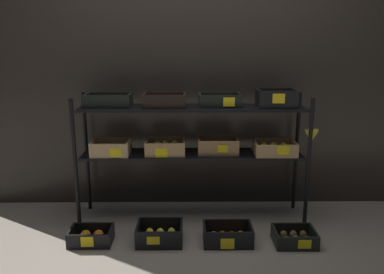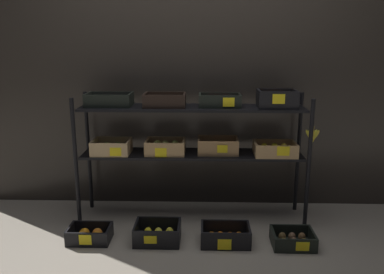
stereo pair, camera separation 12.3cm
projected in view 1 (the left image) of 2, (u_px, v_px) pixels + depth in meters
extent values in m
plane|color=gray|center=(192.00, 217.00, 3.41)|extent=(10.00, 10.00, 0.00)
cube|color=#2D2823|center=(192.00, 85.00, 3.52)|extent=(4.21, 0.12, 2.14)
cylinder|color=black|center=(75.00, 165.00, 3.11)|extent=(0.03, 0.03, 1.04)
cylinder|color=black|center=(308.00, 164.00, 3.12)|extent=(0.03, 0.03, 1.04)
cylinder|color=black|center=(87.00, 152.00, 3.45)|extent=(0.03, 0.03, 1.04)
cylinder|color=black|center=(296.00, 152.00, 3.47)|extent=(0.03, 0.03, 1.04)
cube|color=black|center=(192.00, 154.00, 3.28)|extent=(1.77, 0.32, 0.02)
cube|color=black|center=(192.00, 108.00, 3.19)|extent=(1.77, 0.32, 0.02)
cube|color=tan|center=(111.00, 154.00, 3.23)|extent=(0.30, 0.23, 0.01)
cube|color=tan|center=(108.00, 150.00, 3.12)|extent=(0.30, 0.02, 0.10)
cube|color=tan|center=(113.00, 143.00, 3.33)|extent=(0.30, 0.02, 0.10)
cube|color=tan|center=(93.00, 147.00, 3.22)|extent=(0.02, 0.20, 0.10)
cube|color=tan|center=(129.00, 147.00, 3.22)|extent=(0.02, 0.20, 0.10)
sphere|color=#86B43A|center=(105.00, 150.00, 3.19)|extent=(0.07, 0.07, 0.07)
sphere|color=#89BB3E|center=(117.00, 150.00, 3.19)|extent=(0.07, 0.07, 0.07)
sphere|color=#96BE3B|center=(106.00, 147.00, 3.26)|extent=(0.07, 0.07, 0.07)
sphere|color=#8FB535|center=(117.00, 148.00, 3.26)|extent=(0.07, 0.07, 0.07)
cube|color=yellow|center=(116.00, 153.00, 3.11)|extent=(0.09, 0.01, 0.07)
cube|color=tan|center=(166.00, 153.00, 3.25)|extent=(0.32, 0.23, 0.01)
cube|color=tan|center=(165.00, 150.00, 3.14)|extent=(0.32, 0.02, 0.10)
cube|color=tan|center=(166.00, 143.00, 3.34)|extent=(0.32, 0.02, 0.10)
cube|color=tan|center=(147.00, 146.00, 3.24)|extent=(0.02, 0.19, 0.10)
cube|color=tan|center=(184.00, 146.00, 3.24)|extent=(0.02, 0.19, 0.10)
ellipsoid|color=#AAC053|center=(156.00, 148.00, 3.21)|extent=(0.07, 0.07, 0.09)
ellipsoid|color=#BBC35D|center=(166.00, 148.00, 3.21)|extent=(0.07, 0.07, 0.09)
ellipsoid|color=#AFB34E|center=(174.00, 148.00, 3.21)|extent=(0.07, 0.07, 0.09)
ellipsoid|color=#A8B44A|center=(157.00, 146.00, 3.27)|extent=(0.07, 0.07, 0.09)
ellipsoid|color=#AAAD55|center=(165.00, 146.00, 3.27)|extent=(0.07, 0.07, 0.09)
ellipsoid|color=#AEC353|center=(175.00, 146.00, 3.27)|extent=(0.07, 0.07, 0.09)
cube|color=yellow|center=(161.00, 153.00, 3.13)|extent=(0.09, 0.01, 0.07)
cube|color=#A87F51|center=(218.00, 152.00, 3.29)|extent=(0.32, 0.22, 0.01)
cube|color=#A87F51|center=(219.00, 148.00, 3.17)|extent=(0.32, 0.02, 0.11)
cube|color=#A87F51|center=(217.00, 141.00, 3.37)|extent=(0.32, 0.02, 0.11)
cube|color=#A87F51|center=(199.00, 145.00, 3.27)|extent=(0.02, 0.19, 0.11)
cube|color=#A87F51|center=(237.00, 144.00, 3.27)|extent=(0.02, 0.19, 0.11)
sphere|color=#E2C64C|center=(211.00, 148.00, 3.25)|extent=(0.07, 0.07, 0.07)
sphere|color=#E3B957|center=(225.00, 148.00, 3.24)|extent=(0.07, 0.07, 0.07)
sphere|color=#D6BB50|center=(210.00, 146.00, 3.31)|extent=(0.07, 0.07, 0.07)
sphere|color=gold|center=(224.00, 146.00, 3.30)|extent=(0.07, 0.07, 0.07)
cube|color=yellow|center=(223.00, 149.00, 3.17)|extent=(0.08, 0.02, 0.07)
cube|color=tan|center=(274.00, 154.00, 3.24)|extent=(0.33, 0.23, 0.01)
cube|color=tan|center=(277.00, 151.00, 3.12)|extent=(0.33, 0.02, 0.09)
cube|color=tan|center=(272.00, 144.00, 3.33)|extent=(0.33, 0.02, 0.09)
cube|color=tan|center=(255.00, 147.00, 3.22)|extent=(0.02, 0.20, 0.09)
cube|color=tan|center=(294.00, 147.00, 3.23)|extent=(0.02, 0.20, 0.09)
ellipsoid|color=yellow|center=(266.00, 149.00, 3.19)|extent=(0.06, 0.06, 0.08)
ellipsoid|color=yellow|center=(275.00, 149.00, 3.19)|extent=(0.06, 0.06, 0.08)
ellipsoid|color=yellow|center=(286.00, 149.00, 3.19)|extent=(0.06, 0.06, 0.08)
ellipsoid|color=yellow|center=(264.00, 147.00, 3.26)|extent=(0.06, 0.06, 0.08)
ellipsoid|color=yellow|center=(274.00, 147.00, 3.26)|extent=(0.06, 0.06, 0.08)
ellipsoid|color=yellow|center=(283.00, 147.00, 3.26)|extent=(0.06, 0.06, 0.08)
cube|color=yellow|center=(283.00, 150.00, 3.11)|extent=(0.10, 0.01, 0.07)
cube|color=black|center=(109.00, 106.00, 3.19)|extent=(0.36, 0.23, 0.01)
cube|color=black|center=(106.00, 101.00, 3.08)|extent=(0.36, 0.02, 0.09)
cube|color=black|center=(111.00, 97.00, 3.28)|extent=(0.36, 0.02, 0.09)
cube|color=black|center=(87.00, 99.00, 3.18)|extent=(0.02, 0.20, 0.09)
cube|color=black|center=(130.00, 99.00, 3.18)|extent=(0.02, 0.20, 0.09)
sphere|color=#61295E|center=(94.00, 103.00, 3.15)|extent=(0.05, 0.05, 0.05)
sphere|color=#581E4A|center=(101.00, 103.00, 3.15)|extent=(0.05, 0.05, 0.05)
sphere|color=#66244D|center=(108.00, 103.00, 3.15)|extent=(0.05, 0.05, 0.05)
sphere|color=#5C264E|center=(115.00, 103.00, 3.15)|extent=(0.05, 0.05, 0.05)
sphere|color=#5C1A52|center=(122.00, 103.00, 3.16)|extent=(0.05, 0.05, 0.05)
sphere|color=#592E53|center=(96.00, 101.00, 3.22)|extent=(0.05, 0.05, 0.05)
sphere|color=#582156|center=(103.00, 101.00, 3.22)|extent=(0.05, 0.05, 0.05)
sphere|color=#621C47|center=(110.00, 101.00, 3.22)|extent=(0.05, 0.05, 0.05)
sphere|color=#691C4F|center=(117.00, 101.00, 3.22)|extent=(0.05, 0.05, 0.05)
sphere|color=#602251|center=(123.00, 101.00, 3.23)|extent=(0.05, 0.05, 0.05)
cube|color=black|center=(165.00, 106.00, 3.18)|extent=(0.33, 0.22, 0.01)
cube|color=black|center=(164.00, 101.00, 3.07)|extent=(0.33, 0.02, 0.09)
cube|color=black|center=(165.00, 98.00, 3.26)|extent=(0.33, 0.02, 0.09)
cube|color=black|center=(145.00, 99.00, 3.16)|extent=(0.02, 0.19, 0.09)
cube|color=black|center=(185.00, 99.00, 3.17)|extent=(0.02, 0.19, 0.09)
ellipsoid|color=brown|center=(153.00, 102.00, 3.14)|extent=(0.05, 0.05, 0.07)
ellipsoid|color=brown|center=(161.00, 102.00, 3.13)|extent=(0.05, 0.05, 0.07)
ellipsoid|color=brown|center=(168.00, 102.00, 3.13)|extent=(0.05, 0.05, 0.07)
ellipsoid|color=brown|center=(176.00, 102.00, 3.14)|extent=(0.05, 0.05, 0.07)
ellipsoid|color=brown|center=(154.00, 100.00, 3.20)|extent=(0.05, 0.05, 0.07)
ellipsoid|color=brown|center=(161.00, 100.00, 3.20)|extent=(0.05, 0.05, 0.07)
ellipsoid|color=brown|center=(169.00, 100.00, 3.20)|extent=(0.05, 0.05, 0.07)
ellipsoid|color=brown|center=(176.00, 100.00, 3.20)|extent=(0.05, 0.05, 0.07)
cube|color=black|center=(220.00, 106.00, 3.20)|extent=(0.33, 0.21, 0.01)
cube|color=black|center=(221.00, 101.00, 3.09)|extent=(0.33, 0.02, 0.09)
cube|color=black|center=(219.00, 98.00, 3.28)|extent=(0.33, 0.02, 0.09)
cube|color=black|center=(200.00, 99.00, 3.18)|extent=(0.02, 0.18, 0.09)
cube|color=black|center=(239.00, 99.00, 3.19)|extent=(0.02, 0.18, 0.09)
sphere|color=red|center=(212.00, 101.00, 3.17)|extent=(0.07, 0.07, 0.07)
sphere|color=red|center=(227.00, 101.00, 3.17)|extent=(0.07, 0.07, 0.07)
sphere|color=red|center=(212.00, 100.00, 3.22)|extent=(0.07, 0.07, 0.07)
sphere|color=red|center=(227.00, 100.00, 3.22)|extent=(0.07, 0.07, 0.07)
cube|color=yellow|center=(229.00, 102.00, 3.08)|extent=(0.09, 0.01, 0.07)
cube|color=black|center=(276.00, 106.00, 3.17)|extent=(0.30, 0.21, 0.01)
cube|color=black|center=(279.00, 99.00, 3.06)|extent=(0.30, 0.02, 0.13)
cube|color=black|center=(274.00, 96.00, 3.25)|extent=(0.30, 0.02, 0.13)
cube|color=black|center=(258.00, 97.00, 3.16)|extent=(0.02, 0.18, 0.13)
cube|color=black|center=(295.00, 97.00, 3.16)|extent=(0.02, 0.18, 0.13)
sphere|color=orange|center=(269.00, 102.00, 3.13)|extent=(0.06, 0.06, 0.06)
sphere|color=orange|center=(277.00, 102.00, 3.14)|extent=(0.06, 0.06, 0.06)
sphere|color=orange|center=(286.00, 102.00, 3.14)|extent=(0.06, 0.06, 0.06)
sphere|color=orange|center=(267.00, 101.00, 3.19)|extent=(0.06, 0.06, 0.06)
sphere|color=orange|center=(276.00, 101.00, 3.19)|extent=(0.06, 0.06, 0.06)
sphere|color=orange|center=(284.00, 101.00, 3.19)|extent=(0.06, 0.06, 0.06)
cube|color=yellow|center=(279.00, 99.00, 3.05)|extent=(0.09, 0.01, 0.07)
cylinder|color=brown|center=(312.00, 126.00, 3.16)|extent=(0.02, 0.02, 0.02)
ellipsoid|color=yellow|center=(309.00, 134.00, 3.17)|extent=(0.09, 0.03, 0.10)
ellipsoid|color=yellow|center=(310.00, 134.00, 3.17)|extent=(0.06, 0.03, 0.11)
ellipsoid|color=yellow|center=(312.00, 135.00, 3.16)|extent=(0.03, 0.03, 0.10)
ellipsoid|color=yellow|center=(313.00, 135.00, 3.17)|extent=(0.06, 0.03, 0.11)
ellipsoid|color=yellow|center=(314.00, 134.00, 3.17)|extent=(0.09, 0.03, 0.10)
cube|color=black|center=(91.00, 242.00, 2.98)|extent=(0.31, 0.21, 0.01)
cube|color=black|center=(88.00, 241.00, 2.87)|extent=(0.31, 0.02, 0.10)
cube|color=black|center=(94.00, 229.00, 3.06)|extent=(0.31, 0.02, 0.10)
cube|color=black|center=(71.00, 235.00, 2.96)|extent=(0.02, 0.18, 0.10)
cube|color=black|center=(111.00, 235.00, 2.96)|extent=(0.02, 0.18, 0.10)
sphere|color=orange|center=(83.00, 238.00, 2.94)|extent=(0.07, 0.07, 0.07)
sphere|color=orange|center=(98.00, 238.00, 2.95)|extent=(0.07, 0.07, 0.07)
sphere|color=orange|center=(86.00, 235.00, 2.99)|extent=(0.07, 0.07, 0.07)
sphere|color=orange|center=(99.00, 235.00, 2.99)|extent=(0.07, 0.07, 0.07)
cube|color=yellow|center=(87.00, 242.00, 2.86)|extent=(0.09, 0.01, 0.08)
cube|color=black|center=(160.00, 241.00, 2.99)|extent=(0.34, 0.25, 0.01)
cube|color=black|center=(159.00, 240.00, 2.86)|extent=(0.34, 0.02, 0.13)
cube|color=black|center=(161.00, 225.00, 3.09)|extent=(0.34, 0.02, 0.13)
cube|color=black|center=(138.00, 232.00, 2.97)|extent=(0.02, 0.22, 0.13)
cube|color=black|center=(181.00, 232.00, 2.98)|extent=(0.02, 0.22, 0.13)
ellipsoid|color=yellow|center=(148.00, 238.00, 2.94)|extent=(0.06, 0.06, 0.08)
ellipsoid|color=yellow|center=(160.00, 238.00, 2.94)|extent=(0.06, 0.06, 0.08)
ellipsoid|color=yellow|center=(171.00, 238.00, 2.95)|extent=(0.06, 0.06, 0.08)
ellipsoid|color=yellow|center=(150.00, 233.00, 3.02)|extent=(0.06, 0.06, 0.08)
ellipsoid|color=yellow|center=(160.00, 233.00, 3.02)|extent=(0.06, 0.06, 0.08)
ellipsoid|color=yellow|center=(172.00, 233.00, 3.02)|extent=(0.06, 0.06, 0.08)
cube|color=yellow|center=(153.00, 241.00, 2.85)|extent=(0.09, 0.01, 0.06)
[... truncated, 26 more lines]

